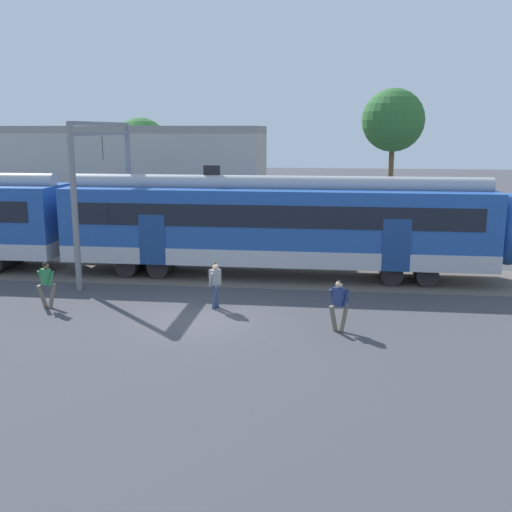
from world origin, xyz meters
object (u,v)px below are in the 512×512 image
pedestrian_navy (340,301)px  commuter_train (84,221)px  pedestrian_green (46,281)px  pedestrian_grey (215,281)px

pedestrian_navy → commuter_train: bearing=148.1°
commuter_train → pedestrian_green: bearing=-80.5°
pedestrian_grey → pedestrian_navy: size_ratio=1.00×
commuter_train → pedestrian_grey: (6.87, -5.01, -1.26)m
commuter_train → pedestrian_grey: bearing=-36.1°
pedestrian_grey → pedestrian_green: bearing=-173.3°
pedestrian_green → pedestrian_navy: same height
pedestrian_green → pedestrian_grey: same height
pedestrian_green → pedestrian_grey: bearing=6.7°
commuter_train → pedestrian_navy: bearing=-31.9°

